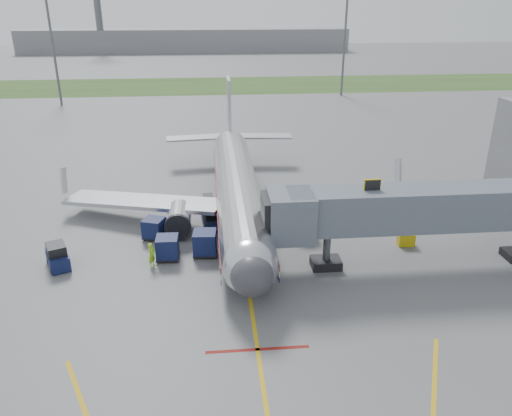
{
  "coord_description": "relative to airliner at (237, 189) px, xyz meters",
  "views": [
    {
      "loc": [
        -2.25,
        -27.12,
        18.66
      ],
      "look_at": [
        1.15,
        9.3,
        3.2
      ],
      "focal_mm": 35.0,
      "sensor_mm": 36.0,
      "label": 1
    }
  ],
  "objects": [
    {
      "name": "ground",
      "position": [
        -0.0,
        -15.25,
        -2.65
      ],
      "size": [
        400.0,
        400.0,
        0.0
      ],
      "primitive_type": "plane",
      "color": "#565659",
      "rests_on": "ground"
    },
    {
      "name": "grass_strip",
      "position": [
        -0.0,
        74.75,
        -2.64
      ],
      "size": [
        300.0,
        25.0,
        0.01
      ],
      "primitive_type": "cube",
      "color": "#2D4C1E",
      "rests_on": "ground"
    },
    {
      "name": "apron_markings",
      "position": [
        -0.0,
        -22.65,
        -2.64
      ],
      "size": [
        21.52,
        50.0,
        0.01
      ],
      "color": "gold",
      "rests_on": "ground"
    },
    {
      "name": "airliner",
      "position": [
        0.0,
        0.0,
        0.0
      ],
      "size": [
        32.1,
        35.67,
        10.25
      ],
      "color": "silver",
      "rests_on": "ground"
    },
    {
      "name": "jet_bridge",
      "position": [
        12.86,
        -10.25,
        1.82
      ],
      "size": [
        25.3,
        4.0,
        6.9
      ],
      "color": "slate",
      "rests_on": "ground"
    },
    {
      "name": "light_mast_left",
      "position": [
        -30.0,
        54.75,
        8.13
      ],
      "size": [
        2.0,
        0.44,
        20.4
      ],
      "color": "#595B60",
      "rests_on": "ground"
    },
    {
      "name": "light_mast_right",
      "position": [
        25.0,
        59.75,
        8.13
      ],
      "size": [
        2.0,
        0.44,
        20.4
      ],
      "color": "#595B60",
      "rests_on": "ground"
    },
    {
      "name": "distant_terminal",
      "position": [
        -10.0,
        154.75,
        1.35
      ],
      "size": [
        120.0,
        14.0,
        8.0
      ],
      "primitive_type": "cube",
      "color": "slate",
      "rests_on": "ground"
    },
    {
      "name": "control_tower",
      "position": [
        -40.0,
        149.75,
        14.68
      ],
      "size": [
        4.0,
        4.0,
        30.0
      ],
      "color": "#595B60",
      "rests_on": "ground"
    },
    {
      "name": "baggage_tug",
      "position": [
        -13.97,
        -8.31,
        -1.82
      ],
      "size": [
        2.35,
        2.99,
        1.86
      ],
      "color": "#0D0D3B",
      "rests_on": "ground"
    },
    {
      "name": "baggage_cart_a",
      "position": [
        -7.24,
        -4.09,
        -1.75
      ],
      "size": [
        2.08,
        2.08,
        1.76
      ],
      "color": "#0D0D3B",
      "rests_on": "ground"
    },
    {
      "name": "baggage_cart_b",
      "position": [
        -5.86,
        -7.81,
        -1.71
      ],
      "size": [
        1.75,
        1.75,
        1.84
      ],
      "color": "#0D0D3B",
      "rests_on": "ground"
    },
    {
      "name": "baggage_cart_c",
      "position": [
        -3.0,
        -7.39,
        -1.65
      ],
      "size": [
        1.94,
        1.94,
        1.95
      ],
      "color": "#0D0D3B",
      "rests_on": "ground"
    },
    {
      "name": "belt_loader",
      "position": [
        -2.51,
        -1.81,
        -2.12
      ],
      "size": [
        1.76,
        4.42,
        2.11
      ],
      "color": "#0D0D3B",
      "rests_on": "ground"
    },
    {
      "name": "ground_power_cart",
      "position": [
        13.32,
        -7.25,
        -2.14
      ],
      "size": [
        1.36,
        0.97,
        1.03
      ],
      "color": "gold",
      "rests_on": "ground"
    },
    {
      "name": "ramp_worker",
      "position": [
        -6.95,
        -8.92,
        -1.68
      ],
      "size": [
        0.71,
        0.83,
        1.92
      ],
      "primitive_type": "imported",
      "rotation": [
        0.0,
        0.0,
        1.13
      ],
      "color": "#89D318",
      "rests_on": "ground"
    }
  ]
}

